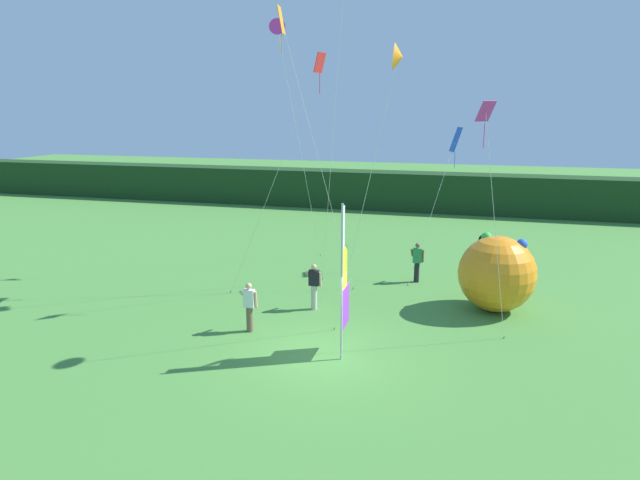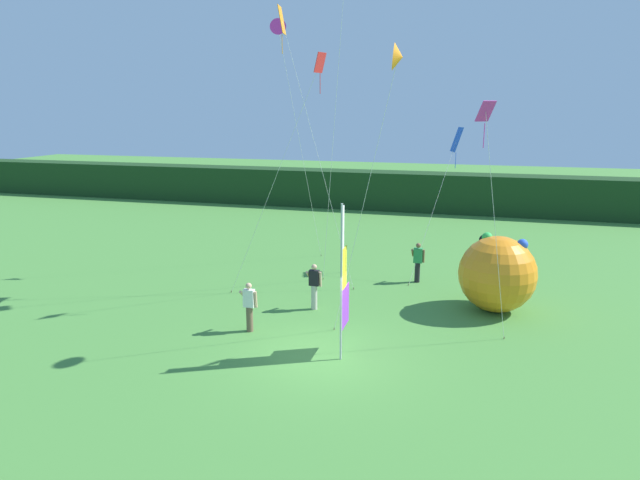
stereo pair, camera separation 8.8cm
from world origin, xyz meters
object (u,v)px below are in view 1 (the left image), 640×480
kite_magenta_delta_0 (278,29)px  kite_magenta_diamond_1 (487,132)px  kite_orange_delta_2 (398,58)px  kite_orange_diamond_5 (285,35)px  inflatable_balloon (497,274)px  person_mid_field (249,306)px  kite_red_diamond_6 (311,86)px  kite_blue_diamond_3 (454,144)px  person_far_left (314,285)px  banner_flag (344,284)px  person_near_banner (417,261)px

kite_magenta_delta_0 → kite_magenta_diamond_1: 11.54m
kite_orange_delta_2 → kite_orange_diamond_5: kite_orange_diamond_5 is taller
kite_orange_diamond_5 → inflatable_balloon: bearing=-6.0°
person_mid_field → kite_orange_diamond_5: kite_orange_diamond_5 is taller
person_mid_field → kite_red_diamond_6: size_ratio=0.18×
person_mid_field → kite_blue_diamond_3: 12.06m
person_far_left → person_mid_field: bearing=-120.1°
banner_flag → inflatable_balloon: banner_flag is taller
person_mid_field → kite_orange_diamond_5: 10.22m
kite_magenta_delta_0 → kite_orange_delta_2: (6.06, -7.08, -1.87)m
person_near_banner → person_mid_field: person_near_banner is taller
person_far_left → kite_magenta_delta_0: kite_magenta_delta_0 is taller
banner_flag → person_far_left: size_ratio=2.71×
person_near_banner → person_mid_field: size_ratio=1.02×
person_near_banner → inflatable_balloon: 4.07m
kite_magenta_diamond_1 → kite_orange_delta_2: 3.30m
person_near_banner → kite_blue_diamond_3: size_ratio=0.27×
person_far_left → kite_blue_diamond_3: bearing=57.1°
kite_magenta_delta_0 → kite_orange_delta_2: size_ratio=1.21×
kite_magenta_delta_0 → kite_orange_delta_2: bearing=-49.5°
person_mid_field → person_near_banner: bearing=55.1°
kite_orange_diamond_5 → person_near_banner: bearing=19.5°
person_far_left → kite_magenta_delta_0: (-3.02, 5.12, 9.46)m
banner_flag → kite_orange_delta_2: size_ratio=0.52×
kite_magenta_diamond_1 → person_mid_field: bearing=-171.7°
kite_magenta_delta_0 → kite_orange_delta_2: 9.50m
inflatable_balloon → kite_red_diamond_6: bearing=-174.7°
kite_red_diamond_6 → inflatable_balloon: bearing=5.3°
kite_magenta_diamond_1 → kite_orange_diamond_5: (-7.39, 3.97, 3.32)m
kite_magenta_delta_0 → inflatable_balloon: bearing=-20.5°
inflatable_balloon → kite_red_diamond_6: (-6.70, -0.62, 6.51)m
person_mid_field → kite_magenta_diamond_1: size_ratio=0.23×
kite_magenta_diamond_1 → kite_orange_delta_2: kite_orange_delta_2 is taller
banner_flag → person_mid_field: bearing=164.2°
kite_orange_delta_2 → person_near_banner: bearing=87.9°
person_mid_field → person_far_left: person_far_left is taller
person_near_banner → inflatable_balloon: bearing=-40.9°
kite_blue_diamond_3 → kite_red_diamond_6: kite_red_diamond_6 is taller
person_mid_field → inflatable_balloon: (7.80, 4.15, 0.49)m
person_far_left → kite_red_diamond_6: (-0.37, 1.00, 6.98)m
inflatable_balloon → kite_orange_delta_2: kite_orange_delta_2 is taller
banner_flag → kite_orange_delta_2: 6.57m
kite_magenta_delta_0 → kite_blue_diamond_3: 9.03m
person_far_left → kite_red_diamond_6: size_ratio=0.19×
person_near_banner → kite_blue_diamond_3: (1.18, 2.60, 4.70)m
banner_flag → kite_orange_diamond_5: bearing=121.8°
kite_blue_diamond_3 → kite_orange_diamond_5: bearing=-144.8°
person_far_left → kite_orange_delta_2: kite_orange_delta_2 is taller
person_far_left → kite_magenta_diamond_1: kite_magenta_diamond_1 is taller
kite_magenta_delta_0 → kite_magenta_diamond_1: bearing=-37.5°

